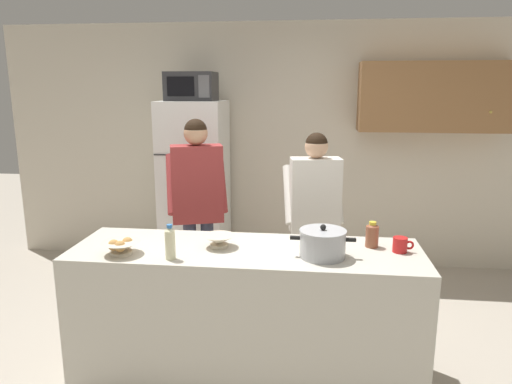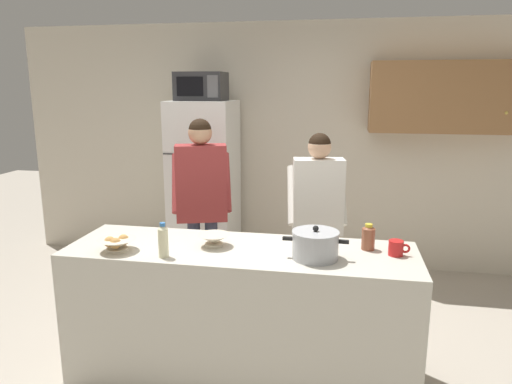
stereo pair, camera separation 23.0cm
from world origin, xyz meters
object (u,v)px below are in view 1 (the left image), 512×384
object	(u,v)px
person_by_sink	(315,206)
cooking_pot	(323,243)
bread_bowl	(121,246)
bottle_near_edge	(372,235)
bottle_mid_counter	(170,242)
microwave	(191,86)
empty_bowl	(219,240)
person_near_pot	(197,194)
coffee_mug	(401,245)
refrigerator	(195,188)

from	to	relation	value
person_by_sink	cooking_pot	size ratio (longest dim) A/B	4.00
bread_bowl	bottle_near_edge	distance (m)	1.59
cooking_pot	bottle_mid_counter	world-z (taller)	bottle_mid_counter
microwave	cooking_pot	size ratio (longest dim) A/B	1.21
bread_bowl	empty_bowl	distance (m)	0.61
person_near_pot	bread_bowl	xyz separation A→B (m)	(-0.21, -1.14, -0.08)
coffee_mug	bread_bowl	xyz separation A→B (m)	(-1.72, -0.24, 0.00)
microwave	bottle_mid_counter	xyz separation A→B (m)	(0.37, -2.07, -0.91)
microwave	empty_bowl	world-z (taller)	microwave
person_by_sink	bread_bowl	xyz separation A→B (m)	(-1.19, -1.12, -0.01)
refrigerator	empty_bowl	size ratio (longest dim) A/B	8.49
coffee_mug	bottle_near_edge	xyz separation A→B (m)	(-0.17, 0.08, 0.04)
person_by_sink	coffee_mug	size ratio (longest dim) A/B	12.07
bottle_mid_counter	bottle_near_edge	bearing A→B (deg)	16.75
microwave	bread_bowl	world-z (taller)	microwave
microwave	cooking_pot	distance (m)	2.49
empty_bowl	bottle_mid_counter	xyz separation A→B (m)	(-0.25, -0.25, 0.06)
person_by_sink	cooking_pot	xyz separation A→B (m)	(0.04, -1.02, 0.03)
refrigerator	person_near_pot	size ratio (longest dim) A/B	1.07
bottle_mid_counter	person_by_sink	bearing A→B (deg)	53.44
refrigerator	bottle_near_edge	distance (m)	2.35
bread_bowl	coffee_mug	bearing A→B (deg)	7.98
refrigerator	bottle_mid_counter	bearing A→B (deg)	-79.94
refrigerator	person_by_sink	xyz separation A→B (m)	(1.23, -0.92, 0.08)
person_by_sink	bread_bowl	distance (m)	1.63
person_by_sink	bread_bowl	world-z (taller)	person_by_sink
person_by_sink	bread_bowl	size ratio (longest dim) A/B	6.55
cooking_pot	coffee_mug	world-z (taller)	cooking_pot
refrigerator	person_by_sink	bearing A→B (deg)	-36.83
empty_bowl	person_near_pot	bearing A→B (deg)	111.41
refrigerator	empty_bowl	bearing A→B (deg)	-71.45
empty_bowl	bottle_mid_counter	size ratio (longest dim) A/B	0.98
empty_bowl	person_by_sink	bearing A→B (deg)	56.01
microwave	bread_bowl	distance (m)	2.24
bread_bowl	refrigerator	bearing A→B (deg)	91.17
microwave	person_by_sink	bearing A→B (deg)	-36.18
microwave	coffee_mug	distance (m)	2.69
coffee_mug	empty_bowl	world-z (taller)	coffee_mug
cooking_pot	bottle_mid_counter	size ratio (longest dim) A/B	1.83
coffee_mug	bottle_near_edge	distance (m)	0.19
cooking_pot	empty_bowl	distance (m)	0.67
person_near_pot	bottle_mid_counter	size ratio (longest dim) A/B	7.77
empty_bowl	bottle_near_edge	size ratio (longest dim) A/B	1.26
cooking_pot	bottle_near_edge	distance (m)	0.39
bottle_near_edge	refrigerator	bearing A→B (deg)	132.91
bottle_mid_counter	microwave	bearing A→B (deg)	100.16
microwave	bread_bowl	size ratio (longest dim) A/B	1.99
person_near_pot	bottle_near_edge	distance (m)	1.58
cooking_pot	bottle_mid_counter	xyz separation A→B (m)	(-0.91, -0.15, 0.02)
refrigerator	bottle_near_edge	xyz separation A→B (m)	(1.60, -1.72, 0.10)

